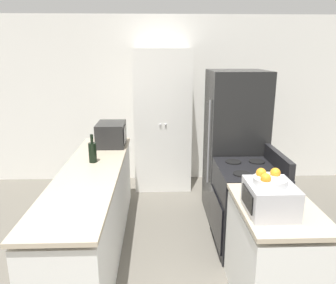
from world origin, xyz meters
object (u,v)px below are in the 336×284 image
(toaster_oven, at_px, (270,198))
(wine_bottle, at_px, (93,152))
(fruit_bowl, at_px, (269,179))
(stove, at_px, (247,207))
(refrigerator, at_px, (234,145))
(microwave, at_px, (111,134))
(pantry_cabinet, at_px, (163,120))

(toaster_oven, bearing_deg, wine_bottle, 141.57)
(toaster_oven, relative_size, fruit_bowl, 1.59)
(stove, relative_size, refrigerator, 0.57)
(stove, xyz_separation_m, microwave, (-1.53, 0.91, 0.59))
(fruit_bowl, bearing_deg, stove, 81.65)
(pantry_cabinet, height_order, stove, pantry_cabinet)
(toaster_oven, bearing_deg, fruit_bowl, 170.56)
(wine_bottle, distance_m, toaster_oven, 1.94)
(microwave, xyz_separation_m, fruit_bowl, (1.39, -1.87, 0.12))
(microwave, bearing_deg, refrigerator, -4.86)
(toaster_oven, bearing_deg, refrigerator, 85.30)
(pantry_cabinet, xyz_separation_m, fruit_bowl, (0.72, -2.69, 0.11))
(microwave, distance_m, fruit_bowl, 2.33)
(microwave, height_order, wine_bottle, wine_bottle)
(refrigerator, relative_size, microwave, 4.03)
(pantry_cabinet, xyz_separation_m, stove, (0.86, -1.73, -0.59))
(fruit_bowl, bearing_deg, toaster_oven, -9.44)
(pantry_cabinet, bearing_deg, microwave, -128.99)
(wine_bottle, height_order, toaster_oven, wine_bottle)
(pantry_cabinet, height_order, toaster_oven, pantry_cabinet)
(refrigerator, bearing_deg, fruit_bowl, -95.21)
(refrigerator, distance_m, wine_bottle, 1.75)
(stove, bearing_deg, toaster_oven, -97.44)
(stove, height_order, toaster_oven, toaster_oven)
(stove, distance_m, wine_bottle, 1.76)
(pantry_cabinet, distance_m, toaster_oven, 2.79)
(refrigerator, xyz_separation_m, wine_bottle, (-1.66, -0.53, 0.09))
(wine_bottle, bearing_deg, pantry_cabinet, 62.21)
(wine_bottle, bearing_deg, microwave, 80.08)
(stove, xyz_separation_m, wine_bottle, (-1.65, 0.25, 0.56))
(toaster_oven, xyz_separation_m, fruit_bowl, (-0.02, 0.00, 0.15))
(pantry_cabinet, relative_size, refrigerator, 1.14)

